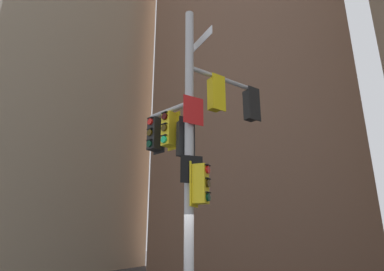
% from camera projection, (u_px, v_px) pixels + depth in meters
% --- Properties ---
extents(building_mid_block, '(14.43, 14.43, 47.16)m').
position_uv_depth(building_mid_block, '(252.00, 17.00, 33.43)').
color(building_mid_block, brown).
rests_on(building_mid_block, ground).
extents(signal_pole_assembly, '(3.27, 2.61, 8.56)m').
position_uv_depth(signal_pole_assembly, '(194.00, 136.00, 9.34)').
color(signal_pole_assembly, '#B2B2B5').
rests_on(signal_pole_assembly, ground).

